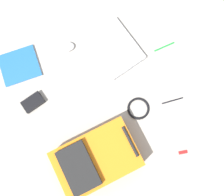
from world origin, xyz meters
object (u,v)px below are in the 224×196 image
Objects in this scene: computer_mouse at (67,47)px; pen_blue at (173,101)px; book_red at (20,66)px; usb_stick at (183,152)px; power_brick at (33,102)px; backpack at (96,159)px; laptop at (115,48)px; pen_black at (164,47)px; cable_coil at (138,109)px.

pen_blue is at bearing 51.87° from computer_mouse.
book_red is 4.50× the size of usb_stick.
pen_blue is at bearing 57.91° from book_red.
backpack is at bearing 30.20° from power_brick.
laptop is 0.30m from pen_black.
power_brick reaches higher than pen_black.
laptop is at bearing -106.75° from pen_black.
laptop is 3.07× the size of power_brick.
computer_mouse is 0.71× the size of pen_blue.
cable_coil is (0.40, 0.01, -0.01)m from laptop.
pen_black is (-0.50, 0.61, -0.07)m from backpack.
laptop is 4.06× the size of computer_mouse.
computer_mouse is (-0.02, 0.31, 0.01)m from book_red.
cable_coil is at bearing -95.73° from pen_blue.
book_red reaches higher than usb_stick.
pen_blue is (-0.17, 0.53, -0.07)m from backpack.
laptop is 0.59m from book_red.
book_red is 1.10m from usb_stick.
power_brick reaches higher than pen_blue.
laptop is at bearing 105.96° from power_brick.
cable_coil is 0.36m from usb_stick.
pen_black is 0.34m from pen_blue.
pen_black is at bearing 94.98° from power_brick.
usb_stick is at bearing 12.71° from laptop.
pen_black reaches higher than usb_stick.
backpack is at bearing 5.05° from computer_mouse.
book_red is 0.25m from power_brick.
usb_stick is (0.80, 0.75, -0.00)m from book_red.
backpack is at bearing -59.40° from cable_coil.
usb_stick is at bearing -10.00° from pen_blue.
computer_mouse is 0.76× the size of power_brick.
computer_mouse is at bearing 176.64° from backpack.
laptop is 2.87× the size of pen_blue.
backpack reaches higher than laptop.
cable_coil reaches higher than pen_black.
cable_coil is (0.50, 0.28, -0.01)m from computer_mouse.
book_red is at bearing -129.12° from cable_coil.
laptop reaches higher than usb_stick.
cable_coil is at bearing -154.08° from usb_stick.
power_brick is at bearing -85.02° from pen_black.
pen_black is at bearing 167.05° from pen_blue.
power_brick is 0.94× the size of pen_blue.
laptop is 1.65× the size of book_red.
laptop is at bearing 151.62° from backpack.
pen_blue is (0.50, 0.80, -0.00)m from book_red.
book_red is at bearing -100.99° from pen_black.
computer_mouse is 0.72m from pen_blue.
book_red is 0.31m from computer_mouse.
power_brick is at bearing -127.31° from usb_stick.
laptop is 7.40× the size of usb_stick.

